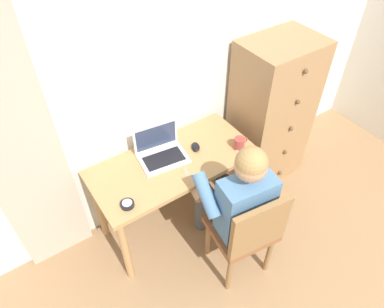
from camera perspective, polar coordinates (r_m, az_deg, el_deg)
wall_back at (r=2.61m, az=-3.23°, el=13.56°), size 4.80×0.05×2.50m
curtain_panel at (r=2.39m, az=-25.85°, el=0.10°), size 0.48×0.03×2.16m
desk at (r=2.67m, az=-2.99°, el=-2.93°), size 1.22×0.57×0.74m
dresser at (r=3.18m, az=12.54°, el=6.29°), size 0.63×0.49×1.35m
chair at (r=2.52m, az=8.81°, el=-12.12°), size 0.47×0.45×0.89m
person_seated at (r=2.46m, az=6.89°, el=-6.66°), size 0.58×0.62×1.21m
laptop at (r=2.60m, az=-5.03°, el=0.50°), size 0.37×0.29×0.24m
computer_mouse at (r=2.67m, az=0.59°, el=1.15°), size 0.10×0.12×0.03m
desk_clock at (r=2.34m, az=-10.32°, el=-7.92°), size 0.09×0.09×0.03m
coffee_mug at (r=2.68m, az=7.63°, el=1.71°), size 0.12×0.08×0.09m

